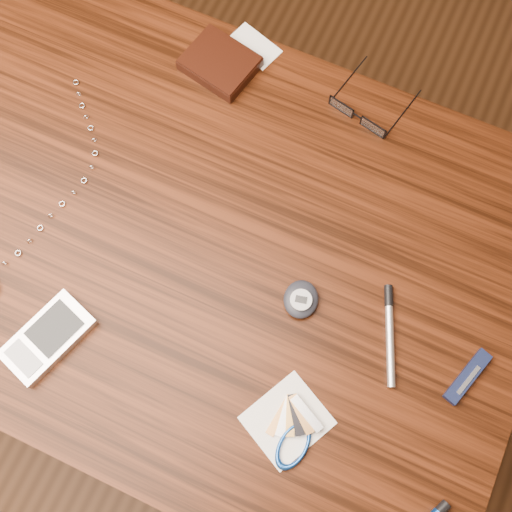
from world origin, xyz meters
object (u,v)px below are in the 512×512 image
Objects in this scene: desk at (200,257)px; notepad_keys at (291,432)px; pda_phone at (48,338)px; pedometer at (301,299)px; pocket_knife at (467,377)px; eyeglasses at (359,114)px; wallet_and_card at (221,63)px; silver_pen at (390,327)px.

desk is 0.32m from notepad_keys.
pda_phone is (-0.11, -0.22, 0.11)m from desk.
pedometer is 0.25m from pocket_knife.
wallet_and_card is at bearing -178.60° from eyeglasses.
desk is 7.28× the size of pda_phone.
pocket_knife is 0.12m from silver_pen.
silver_pen is (0.13, 0.02, -0.00)m from pedometer.
pda_phone is 0.35m from pedometer.
desk is at bearing 178.14° from silver_pen.
eyeglasses is 0.98× the size of notepad_keys.
eyeglasses is 1.94× the size of pedometer.
wallet_and_card is 0.57m from notepad_keys.
notepad_keys is 1.47× the size of pocket_knife.
pedometer is (0.26, -0.30, -0.00)m from wallet_and_card.
wallet_and_card is 0.48m from silver_pen.
eyeglasses is at bearing 96.32° from pedometer.
eyeglasses is (0.23, 0.01, -0.00)m from wallet_and_card.
desk is 0.27m from pda_phone.
wallet_and_card is at bearing 131.69° from pedometer.
notepad_keys is 0.19m from silver_pen.
notepad_keys is (0.06, -0.17, -0.01)m from pedometer.
notepad_keys and pocket_knife have the same top height.
pda_phone is at bearing -175.97° from notepad_keys.
eyeglasses is 0.41m from pocket_knife.
eyeglasses is at bearing 101.09° from notepad_keys.
eyeglasses is 0.92× the size of pda_phone.
desk is at bearing 176.00° from pocket_knife.
eyeglasses is at bearing 119.08° from silver_pen.
eyeglasses and pedometer have the same top height.
pedometer is at bearing -83.68° from eyeglasses.
pocket_knife is (0.54, 0.19, -0.00)m from pda_phone.
eyeglasses is 0.94× the size of silver_pen.
notepad_keys is (0.09, -0.47, -0.01)m from eyeglasses.
wallet_and_card is at bearing 149.43° from pocket_knife.
desk is 7.45× the size of silver_pen.
desk is at bearing -117.61° from eyeglasses.
pocket_knife is (0.42, -0.03, 0.11)m from desk.
pedometer is 0.13m from silver_pen.
notepad_keys is at bearing -110.25° from silver_pen.
eyeglasses is 0.33m from silver_pen.
eyeglasses reaches higher than desk.
wallet_and_card is at bearing 144.23° from silver_pen.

